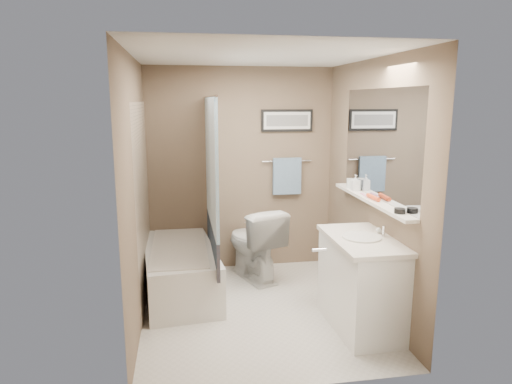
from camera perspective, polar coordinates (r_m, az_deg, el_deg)
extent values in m
plane|color=beige|center=(4.60, 0.31, -14.55)|extent=(2.50, 2.50, 0.00)
cube|color=silver|center=(4.16, 0.35, 16.44)|extent=(2.20, 2.50, 0.04)
cube|color=brown|center=(5.42, -1.86, 2.74)|extent=(2.20, 0.04, 2.40)
cube|color=brown|center=(3.05, 4.25, -4.12)|extent=(2.20, 0.04, 2.40)
cube|color=brown|center=(4.18, -14.43, -0.20)|extent=(0.04, 2.50, 2.40)
cube|color=brown|center=(4.53, 13.94, 0.69)|extent=(0.04, 2.50, 2.40)
cube|color=tan|center=(4.71, -13.95, -1.39)|extent=(0.02, 1.55, 2.00)
cylinder|color=silver|center=(4.59, -5.77, 11.78)|extent=(0.02, 1.55, 0.02)
cube|color=white|center=(4.63, -5.61, 3.72)|extent=(0.03, 1.45, 1.28)
cube|color=#2A3A4E|center=(4.81, -5.42, -6.01)|extent=(0.03, 1.45, 0.36)
cube|color=silver|center=(4.34, 15.10, 5.79)|extent=(0.02, 1.60, 1.00)
cube|color=silver|center=(4.39, 14.10, -0.97)|extent=(0.12, 1.60, 0.03)
cylinder|color=silver|center=(5.49, 3.87, 3.88)|extent=(0.60, 0.02, 0.02)
cube|color=#8DB0CD|center=(5.49, 3.89, 1.99)|extent=(0.34, 0.05, 0.44)
cube|color=black|center=(5.46, 3.89, 8.90)|extent=(0.62, 0.02, 0.26)
cube|color=white|center=(5.45, 3.93, 8.90)|extent=(0.56, 0.00, 0.20)
cube|color=#595959|center=(5.45, 3.93, 8.90)|extent=(0.50, 0.00, 0.13)
cube|color=silver|center=(3.26, 13.75, -7.04)|extent=(0.80, 0.02, 2.00)
cylinder|color=silver|center=(3.20, 7.89, -7.19)|extent=(0.10, 0.02, 0.02)
cube|color=silver|center=(4.96, -9.49, -9.60)|extent=(0.84, 1.56, 0.50)
cube|color=beige|center=(4.88, -9.58, -6.86)|extent=(0.56, 1.36, 0.02)
imported|color=silver|center=(5.23, -0.31, -6.38)|extent=(0.71, 0.93, 0.84)
cube|color=white|center=(4.24, 13.06, -11.27)|extent=(0.54, 0.92, 0.80)
cube|color=silver|center=(4.10, 13.19, -5.85)|extent=(0.54, 0.96, 0.04)
cylinder|color=silver|center=(4.09, 13.08, -5.48)|extent=(0.34, 0.34, 0.01)
cylinder|color=silver|center=(4.15, 15.66, -4.74)|extent=(0.02, 0.02, 0.10)
sphere|color=silver|center=(4.25, 15.08, -4.64)|extent=(0.05, 0.05, 0.05)
cylinder|color=black|center=(3.87, 17.53, -2.26)|extent=(0.09, 0.09, 0.04)
cylinder|color=#DC461F|center=(4.33, 14.45, -0.66)|extent=(0.05, 0.22, 0.04)
cube|color=pink|center=(4.52, 13.36, -0.33)|extent=(0.04, 0.16, 0.01)
cylinder|color=silver|center=(4.85, 11.73, 1.07)|extent=(0.08, 0.08, 0.10)
imported|color=#999999|center=(4.72, 12.32, 1.14)|extent=(0.08, 0.08, 0.16)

